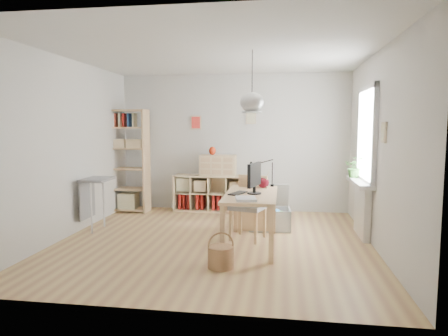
# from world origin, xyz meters

# --- Properties ---
(ground) EXTENTS (4.50, 4.50, 0.00)m
(ground) POSITION_xyz_m (0.00, 0.00, 0.00)
(ground) COLOR tan
(ground) RESTS_ON ground
(room_shell) EXTENTS (4.50, 4.50, 4.50)m
(room_shell) POSITION_xyz_m (0.55, -0.15, 2.00)
(room_shell) COLOR silver
(room_shell) RESTS_ON ground
(window_unit) EXTENTS (0.07, 1.16, 1.46)m
(window_unit) POSITION_xyz_m (2.23, 0.60, 1.55)
(window_unit) COLOR white
(window_unit) RESTS_ON ground
(radiator) EXTENTS (0.10, 0.80, 0.80)m
(radiator) POSITION_xyz_m (2.19, 0.60, 0.40)
(radiator) COLOR silver
(radiator) RESTS_ON ground
(windowsill) EXTENTS (0.22, 1.20, 0.06)m
(windowsill) POSITION_xyz_m (2.14, 0.60, 0.83)
(windowsill) COLOR silver
(windowsill) RESTS_ON radiator
(desk) EXTENTS (0.70, 1.50, 0.75)m
(desk) POSITION_xyz_m (0.55, -0.15, 0.66)
(desk) COLOR #D7B67B
(desk) RESTS_ON ground
(cube_shelf) EXTENTS (1.40, 0.38, 0.72)m
(cube_shelf) POSITION_xyz_m (-0.47, 2.08, 0.30)
(cube_shelf) COLOR beige
(cube_shelf) RESTS_ON ground
(tall_bookshelf) EXTENTS (0.80, 0.38, 2.00)m
(tall_bookshelf) POSITION_xyz_m (-2.04, 1.80, 1.09)
(tall_bookshelf) COLOR #D7B67B
(tall_bookshelf) RESTS_ON ground
(side_table) EXTENTS (0.40, 0.55, 0.85)m
(side_table) POSITION_xyz_m (-2.04, 0.35, 0.67)
(side_table) COLOR gray
(side_table) RESTS_ON ground
(chair) EXTENTS (0.57, 0.57, 0.94)m
(chair) POSITION_xyz_m (0.49, 0.24, 0.54)
(chair) COLOR gray
(chair) RESTS_ON ground
(wicker_basket) EXTENTS (0.31, 0.31, 0.43)m
(wicker_basket) POSITION_xyz_m (0.26, -1.07, 0.14)
(wicker_basket) COLOR #986A44
(wicker_basket) RESTS_ON ground
(storage_chest) EXTENTS (0.71, 0.79, 0.71)m
(storage_chest) POSITION_xyz_m (0.78, 0.87, 0.23)
(storage_chest) COLOR #AFAFAA
(storage_chest) RESTS_ON ground
(monitor) EXTENTS (0.20, 0.49, 0.43)m
(monitor) POSITION_xyz_m (0.59, -0.19, 0.99)
(monitor) COLOR black
(monitor) RESTS_ON desk
(keyboard) EXTENTS (0.25, 0.37, 0.02)m
(keyboard) POSITION_xyz_m (0.37, -0.22, 0.76)
(keyboard) COLOR black
(keyboard) RESTS_ON desk
(task_lamp) EXTENTS (0.37, 0.14, 0.40)m
(task_lamp) POSITION_xyz_m (0.64, 0.47, 1.02)
(task_lamp) COLOR black
(task_lamp) RESTS_ON desk
(yarn_ball) EXTENTS (0.17, 0.17, 0.17)m
(yarn_ball) POSITION_xyz_m (0.69, 0.34, 0.84)
(yarn_ball) COLOR #450915
(yarn_ball) RESTS_ON desk
(paper_tray) EXTENTS (0.30, 0.35, 0.03)m
(paper_tray) POSITION_xyz_m (0.52, -0.67, 0.77)
(paper_tray) COLOR silver
(paper_tray) RESTS_ON desk
(drawer_chest) EXTENTS (0.70, 0.32, 0.40)m
(drawer_chest) POSITION_xyz_m (-0.28, 2.04, 0.92)
(drawer_chest) COLOR beige
(drawer_chest) RESTS_ON cube_shelf
(red_vase) EXTENTS (0.14, 0.14, 0.16)m
(red_vase) POSITION_xyz_m (-0.39, 2.04, 1.20)
(red_vase) COLOR #9C220D
(red_vase) RESTS_ON drawer_chest
(potted_plant) EXTENTS (0.35, 0.32, 0.34)m
(potted_plant) POSITION_xyz_m (2.12, 0.94, 1.03)
(potted_plant) COLOR #2B5921
(potted_plant) RESTS_ON windowsill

